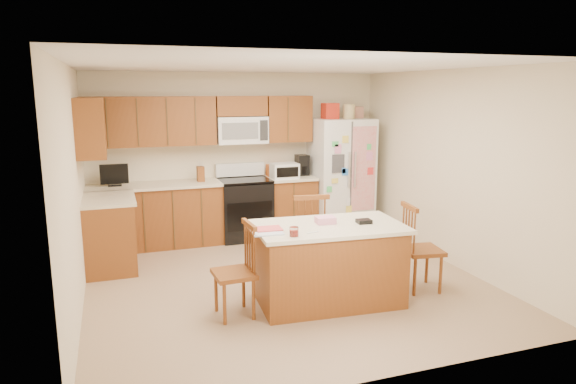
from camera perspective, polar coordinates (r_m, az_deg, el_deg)
name	(u,v)px	position (r m, az deg, el deg)	size (l,w,h in m)	color
ground	(285,281)	(6.21, -0.31, -9.86)	(4.50, 4.50, 0.00)	tan
room_shell	(285,161)	(5.85, -0.32, 3.42)	(4.60, 4.60, 2.52)	beige
cabinetry	(179,185)	(7.45, -11.97, 0.78)	(3.36, 1.56, 2.15)	brown
stove	(244,208)	(7.86, -4.86, -1.76)	(0.76, 0.65, 1.13)	black
refrigerator	(341,174)	(8.23, 5.87, 1.99)	(0.90, 0.79, 2.04)	white
island	(328,263)	(5.52, 4.52, -7.89)	(1.67, 1.01, 0.94)	brown
windsor_chair_left	(236,273)	(5.20, -5.76, -8.90)	(0.41, 0.43, 0.96)	brown
windsor_chair_back	(308,237)	(6.22, 2.25, -5.04)	(0.50, 0.48, 1.04)	brown
windsor_chair_right	(420,250)	(6.01, 14.44, -6.21)	(0.47, 0.48, 1.00)	brown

